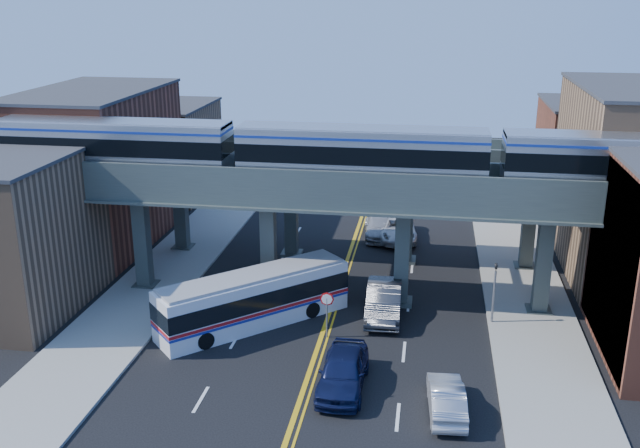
% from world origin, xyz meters
% --- Properties ---
extents(ground, '(120.00, 120.00, 0.00)m').
position_xyz_m(ground, '(0.00, 0.00, 0.00)').
color(ground, black).
rests_on(ground, ground).
extents(sidewalk_west, '(5.00, 70.00, 0.16)m').
position_xyz_m(sidewalk_west, '(-11.50, 10.00, 0.08)').
color(sidewalk_west, gray).
rests_on(sidewalk_west, ground).
extents(sidewalk_east, '(5.00, 70.00, 0.16)m').
position_xyz_m(sidewalk_east, '(11.50, 10.00, 0.08)').
color(sidewalk_east, gray).
rests_on(sidewalk_east, ground).
extents(building_west_a, '(8.00, 10.00, 9.00)m').
position_xyz_m(building_west_a, '(-18.50, 4.00, 4.50)').
color(building_west_a, '#836143').
rests_on(building_west_a, ground).
extents(building_west_b, '(8.00, 14.00, 11.00)m').
position_xyz_m(building_west_b, '(-18.50, 16.00, 5.50)').
color(building_west_b, brown).
rests_on(building_west_b, ground).
extents(building_west_c, '(8.00, 10.00, 8.00)m').
position_xyz_m(building_west_c, '(-18.50, 29.00, 4.00)').
color(building_west_c, '#836143').
rests_on(building_west_c, ground).
extents(building_east_b, '(8.00, 14.00, 12.00)m').
position_xyz_m(building_east_b, '(18.50, 16.00, 6.00)').
color(building_east_b, '#836143').
rests_on(building_east_b, ground).
extents(building_east_c, '(8.00, 10.00, 9.00)m').
position_xyz_m(building_east_c, '(18.50, 29.00, 4.50)').
color(building_east_c, brown).
rests_on(building_east_c, ground).
extents(mural_panel, '(0.10, 9.50, 9.50)m').
position_xyz_m(mural_panel, '(14.55, 4.00, 4.75)').
color(mural_panel, teal).
rests_on(mural_panel, ground).
extents(elevated_viaduct_near, '(52.00, 3.60, 7.40)m').
position_xyz_m(elevated_viaduct_near, '(0.00, 8.00, 6.47)').
color(elevated_viaduct_near, '#3C4642').
rests_on(elevated_viaduct_near, ground).
extents(elevated_viaduct_far, '(52.00, 3.60, 7.40)m').
position_xyz_m(elevated_viaduct_far, '(0.00, 15.00, 6.47)').
color(elevated_viaduct_far, '#3C4642').
rests_on(elevated_viaduct_far, ground).
extents(transit_train, '(43.59, 2.73, 3.18)m').
position_xyz_m(transit_train, '(1.50, 8.00, 9.12)').
color(transit_train, black).
rests_on(transit_train, elevated_viaduct_near).
extents(stop_sign, '(0.76, 0.09, 2.63)m').
position_xyz_m(stop_sign, '(0.30, 3.00, 1.76)').
color(stop_sign, slate).
rests_on(stop_sign, ground).
extents(traffic_signal, '(0.15, 0.18, 4.10)m').
position_xyz_m(traffic_signal, '(9.20, 6.00, 2.30)').
color(traffic_signal, slate).
rests_on(traffic_signal, ground).
extents(transit_bus, '(9.83, 9.45, 2.88)m').
position_xyz_m(transit_bus, '(-3.95, 3.99, 1.48)').
color(transit_bus, silver).
rests_on(transit_bus, ground).
extents(car_lane_a, '(2.19, 5.33, 1.81)m').
position_xyz_m(car_lane_a, '(1.80, -1.97, 0.90)').
color(car_lane_a, '#0F1539').
rests_on(car_lane_a, ground).
extents(car_lane_b, '(2.13, 5.66, 1.84)m').
position_xyz_m(car_lane_b, '(3.12, 6.21, 0.92)').
color(car_lane_b, '#343437').
rests_on(car_lane_b, ground).
extents(car_lane_c, '(3.15, 5.98, 1.60)m').
position_xyz_m(car_lane_c, '(3.20, 19.68, 0.80)').
color(car_lane_c, silver).
rests_on(car_lane_c, ground).
extents(car_lane_d, '(2.70, 5.57, 1.56)m').
position_xyz_m(car_lane_d, '(1.80, 20.02, 0.78)').
color(car_lane_d, '#A9A8AD').
rests_on(car_lane_d, ground).
extents(car_parked_curb, '(1.82, 4.44, 1.43)m').
position_xyz_m(car_parked_curb, '(6.58, -3.28, 0.71)').
color(car_parked_curb, '#9E9EA2').
rests_on(car_parked_curb, ground).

